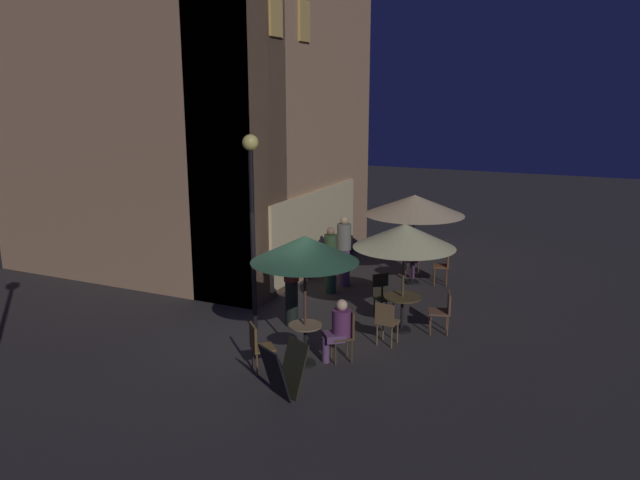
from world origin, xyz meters
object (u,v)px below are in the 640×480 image
object	(u,v)px
street_lamp_near_corner	(252,195)
patron_standing_2	(344,251)
patron_seated_0	(339,326)
cafe_table_1	(412,263)
cafe_chair_5	(382,292)
cafe_table_0	(305,338)
patio_umbrella_1	(414,205)
patio_umbrella_2	(404,236)
cafe_chair_0	(346,331)
cafe_chair_2	(444,264)
cafe_table_2	(402,305)
patron_standing_4	(291,284)
cafe_chair_4	(444,309)
cafe_chair_1	(258,344)
cafe_chair_3	(413,253)
menu_sandwich_board	(284,370)
patron_seated_1	(413,250)
cafe_chair_6	(386,320)
patron_standing_3	(331,260)
patio_umbrella_0	(305,250)

from	to	relation	value
street_lamp_near_corner	patron_standing_2	bearing A→B (deg)	-9.01
patron_seated_0	cafe_table_1	bearing A→B (deg)	-127.17
street_lamp_near_corner	cafe_chair_5	xyz separation A→B (m)	(1.70, -2.23, -2.26)
cafe_table_0	patio_umbrella_1	xyz separation A→B (m)	(5.61, -0.38, 1.57)
cafe_table_0	patio_umbrella_2	distance (m)	2.99
patio_umbrella_1	patron_seated_0	bearing A→B (deg)	-178.71
patron_seated_0	cafe_table_0	bearing A→B (deg)	-0.00
cafe_chair_0	cafe_chair_2	world-z (taller)	cafe_chair_0
cafe_table_2	patron_standing_4	distance (m)	2.36
cafe_chair_4	patron_standing_4	distance (m)	3.21
cafe_chair_5	patron_standing_2	world-z (taller)	patron_standing_2
cafe_table_2	cafe_chair_0	bearing A→B (deg)	164.44
cafe_chair_2	cafe_chair_5	size ratio (longest dim) A/B	0.90
cafe_chair_2	patron_seated_0	distance (m)	5.47
cafe_chair_1	patio_umbrella_1	bearing A→B (deg)	36.14
cafe_chair_0	cafe_table_0	bearing A→B (deg)	-0.00
cafe_chair_3	cafe_chair_1	bearing A→B (deg)	-22.12
menu_sandwich_board	cafe_table_1	bearing A→B (deg)	27.34
patron_seated_1	patron_standing_2	world-z (taller)	patron_standing_2
cafe_chair_2	patron_seated_0	xyz separation A→B (m)	(-5.43, 0.66, 0.12)
cafe_chair_0	cafe_chair_6	xyz separation A→B (m)	(0.96, -0.45, -0.04)
patron_seated_0	patron_standing_3	size ratio (longest dim) A/B	0.72
patio_umbrella_2	cafe_chair_0	size ratio (longest dim) A/B	2.35
menu_sandwich_board	cafe_chair_1	xyz separation A→B (m)	(0.63, 0.85, 0.07)
patio_umbrella_1	patron_seated_1	distance (m)	1.54
menu_sandwich_board	patron_standing_4	distance (m)	3.21
cafe_table_2	patio_umbrella_0	size ratio (longest dim) A/B	0.32
cafe_table_1	patron_standing_3	distance (m)	2.30
patron_seated_1	patio_umbrella_0	bearing A→B (deg)	-17.58
cafe_table_2	patron_standing_4	size ratio (longest dim) A/B	0.42
cafe_table_1	cafe_table_2	xyz separation A→B (m)	(-3.30, -0.74, 0.01)
patron_seated_1	patron_standing_4	world-z (taller)	patron_standing_4
patio_umbrella_2	cafe_chair_2	world-z (taller)	patio_umbrella_2
cafe_table_0	cafe_chair_2	world-z (taller)	cafe_chair_2
patio_umbrella_0	patron_standing_2	size ratio (longest dim) A/B	1.33
cafe_table_1	patio_umbrella_0	world-z (taller)	patio_umbrella_0
street_lamp_near_corner	patio_umbrella_2	distance (m)	3.19
cafe_chair_3	patron_standing_3	world-z (taller)	patron_standing_3
cafe_chair_3	cafe_chair_5	distance (m)	3.61
cafe_table_1	patron_standing_2	bearing A→B (deg)	120.42
patio_umbrella_1	cafe_chair_2	world-z (taller)	patio_umbrella_1
cafe_chair_6	patron_seated_1	distance (m)	4.94
street_lamp_near_corner	patron_seated_0	distance (m)	3.21
cafe_chair_1	patron_standing_3	size ratio (longest dim) A/B	0.54
cafe_table_1	cafe_chair_1	distance (m)	6.31
cafe_table_1	patio_umbrella_1	bearing A→B (deg)	-172.87
cafe_table_0	patio_umbrella_1	world-z (taller)	patio_umbrella_1
patio_umbrella_0	patron_standing_3	bearing A→B (deg)	17.36
patio_umbrella_1	cafe_chair_3	xyz separation A→B (m)	(0.83, 0.24, -1.49)
patio_umbrella_1	cafe_chair_0	size ratio (longest dim) A/B	2.61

